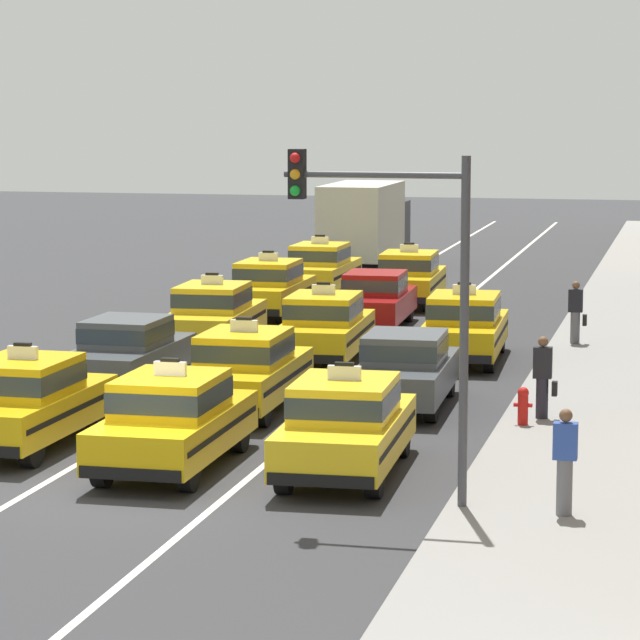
{
  "coord_description": "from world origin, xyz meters",
  "views": [
    {
      "loc": [
        8.87,
        -23.99,
        6.32
      ],
      "look_at": [
        0.43,
        11.58,
        1.3
      ],
      "focal_mm": 90.11,
      "sensor_mm": 36.0,
      "label": 1
    }
  ],
  "objects_px": {
    "traffic_light_pole": "(402,266)",
    "taxi_left_nearest": "(26,400)",
    "taxi_left_fifth": "(321,267)",
    "taxi_center_fifth": "(409,277)",
    "taxi_left_third": "(213,314)",
    "pedestrian_mid_block": "(565,461)",
    "taxi_center_second": "(246,369)",
    "sedan_center_fourth": "(375,298)",
    "taxi_center_third": "(324,326)",
    "taxi_center_nearest": "(173,419)",
    "box_truck_left_sixth": "(366,223)",
    "fire_hydrant": "(523,404)",
    "taxi_right_nearest": "(345,424)",
    "pedestrian_by_storefront": "(543,377)",
    "sedan_left_second": "(128,351)",
    "sedan_right_second": "(405,368)",
    "taxi_left_fourth": "(269,287)",
    "taxi_right_third": "(464,326)",
    "pedestrian_near_crosswalk": "(576,312)"
  },
  "relations": [
    {
      "from": "taxi_left_nearest",
      "to": "traffic_light_pole",
      "type": "distance_m",
      "value": 8.59
    },
    {
      "from": "taxi_center_nearest",
      "to": "fire_hydrant",
      "type": "distance_m",
      "value": 7.15
    },
    {
      "from": "taxi_center_nearest",
      "to": "pedestrian_near_crosswalk",
      "type": "distance_m",
      "value": 16.24
    },
    {
      "from": "taxi_left_fifth",
      "to": "pedestrian_by_storefront",
      "type": "bearing_deg",
      "value": -65.25
    },
    {
      "from": "taxi_center_fifth",
      "to": "pedestrian_mid_block",
      "type": "relative_size",
      "value": 2.86
    },
    {
      "from": "sedan_center_fourth",
      "to": "taxi_right_third",
      "type": "height_order",
      "value": "taxi_right_third"
    },
    {
      "from": "taxi_left_fourth",
      "to": "taxi_center_fifth",
      "type": "xyz_separation_m",
      "value": [
        3.52,
        3.62,
        0.0
      ]
    },
    {
      "from": "sedan_center_fourth",
      "to": "pedestrian_near_crosswalk",
      "type": "height_order",
      "value": "pedestrian_near_crosswalk"
    },
    {
      "from": "taxi_center_second",
      "to": "sedan_center_fourth",
      "type": "bearing_deg",
      "value": 89.12
    },
    {
      "from": "taxi_center_nearest",
      "to": "box_truck_left_sixth",
      "type": "bearing_deg",
      "value": 95.97
    },
    {
      "from": "taxi_left_nearest",
      "to": "taxi_left_third",
      "type": "distance_m",
      "value": 12.16
    },
    {
      "from": "pedestrian_near_crosswalk",
      "to": "taxi_left_nearest",
      "type": "bearing_deg",
      "value": -122.07
    },
    {
      "from": "box_truck_left_sixth",
      "to": "fire_hydrant",
      "type": "bearing_deg",
      "value": -72.44
    },
    {
      "from": "box_truck_left_sixth",
      "to": "taxi_center_second",
      "type": "height_order",
      "value": "box_truck_left_sixth"
    },
    {
      "from": "pedestrian_by_storefront",
      "to": "sedan_left_second",
      "type": "bearing_deg",
      "value": 168.03
    },
    {
      "from": "taxi_left_nearest",
      "to": "pedestrian_by_storefront",
      "type": "height_order",
      "value": "taxi_left_nearest"
    },
    {
      "from": "taxi_left_fourth",
      "to": "sedan_center_fourth",
      "type": "bearing_deg",
      "value": -24.58
    },
    {
      "from": "traffic_light_pole",
      "to": "taxi_left_nearest",
      "type": "bearing_deg",
      "value": 158.38
    },
    {
      "from": "taxi_left_fifth",
      "to": "pedestrian_mid_block",
      "type": "bearing_deg",
      "value": -69.46
    },
    {
      "from": "sedan_left_second",
      "to": "taxi_left_third",
      "type": "bearing_deg",
      "value": 88.81
    },
    {
      "from": "taxi_left_fifth",
      "to": "sedan_left_second",
      "type": "bearing_deg",
      "value": -90.39
    },
    {
      "from": "taxi_center_third",
      "to": "taxi_left_third",
      "type": "bearing_deg",
      "value": 156.44
    },
    {
      "from": "taxi_center_second",
      "to": "traffic_light_pole",
      "type": "bearing_deg",
      "value": -57.82
    },
    {
      "from": "taxi_left_fifth",
      "to": "taxi_left_nearest",
      "type": "bearing_deg",
      "value": -89.58
    },
    {
      "from": "taxi_left_third",
      "to": "taxi_center_third",
      "type": "distance_m",
      "value": 3.55
    },
    {
      "from": "taxi_left_nearest",
      "to": "pedestrian_mid_block",
      "type": "distance_m",
      "value": 10.51
    },
    {
      "from": "taxi_center_nearest",
      "to": "taxi_center_second",
      "type": "height_order",
      "value": "same"
    },
    {
      "from": "sedan_right_second",
      "to": "taxi_left_third",
      "type": "bearing_deg",
      "value": 132.41
    },
    {
      "from": "sedan_center_fourth",
      "to": "sedan_right_second",
      "type": "bearing_deg",
      "value": -75.62
    },
    {
      "from": "taxi_center_fifth",
      "to": "fire_hydrant",
      "type": "distance_m",
      "value": 19.29
    },
    {
      "from": "pedestrian_near_crosswalk",
      "to": "traffic_light_pole",
      "type": "xyz_separation_m",
      "value": [
        -1.37,
        -17.13,
        2.87
      ]
    },
    {
      "from": "box_truck_left_sixth",
      "to": "sedan_center_fourth",
      "type": "height_order",
      "value": "box_truck_left_sixth"
    },
    {
      "from": "taxi_left_nearest",
      "to": "taxi_center_third",
      "type": "xyz_separation_m",
      "value": [
        3.08,
        10.74,
        0.0
      ]
    },
    {
      "from": "taxi_center_nearest",
      "to": "taxi_center_third",
      "type": "distance_m",
      "value": 11.79
    },
    {
      "from": "sedan_right_second",
      "to": "sedan_left_second",
      "type": "bearing_deg",
      "value": 172.66
    },
    {
      "from": "taxi_left_fifth",
      "to": "fire_hydrant",
      "type": "bearing_deg",
      "value": -66.73
    },
    {
      "from": "taxi_left_third",
      "to": "traffic_light_pole",
      "type": "distance_m",
      "value": 17.22
    },
    {
      "from": "taxi_left_fifth",
      "to": "taxi_center_fifth",
      "type": "bearing_deg",
      "value": -32.65
    },
    {
      "from": "taxi_right_nearest",
      "to": "pedestrian_by_storefront",
      "type": "height_order",
      "value": "taxi_right_nearest"
    },
    {
      "from": "taxi_center_nearest",
      "to": "taxi_center_third",
      "type": "bearing_deg",
      "value": 90.42
    },
    {
      "from": "taxi_left_third",
      "to": "pedestrian_mid_block",
      "type": "distance_m",
      "value": 18.4
    },
    {
      "from": "sedan_left_second",
      "to": "sedan_center_fourth",
      "type": "relative_size",
      "value": 0.99
    },
    {
      "from": "box_truck_left_sixth",
      "to": "taxi_center_third",
      "type": "relative_size",
      "value": 1.5
    },
    {
      "from": "fire_hydrant",
      "to": "traffic_light_pole",
      "type": "xyz_separation_m",
      "value": [
        -1.19,
        -6.44,
        3.28
      ]
    },
    {
      "from": "taxi_left_fourth",
      "to": "pedestrian_mid_block",
      "type": "xyz_separation_m",
      "value": [
        10.39,
        -21.48,
        0.09
      ]
    },
    {
      "from": "pedestrian_by_storefront",
      "to": "taxi_center_nearest",
      "type": "bearing_deg",
      "value": -138.13
    },
    {
      "from": "taxi_left_nearest",
      "to": "taxi_left_fifth",
      "type": "bearing_deg",
      "value": 90.42
    },
    {
      "from": "taxi_center_third",
      "to": "sedan_right_second",
      "type": "bearing_deg",
      "value": -61.12
    },
    {
      "from": "sedan_left_second",
      "to": "pedestrian_by_storefront",
      "type": "height_order",
      "value": "pedestrian_by_storefront"
    },
    {
      "from": "taxi_left_fifth",
      "to": "taxi_center_third",
      "type": "height_order",
      "value": "same"
    }
  ]
}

